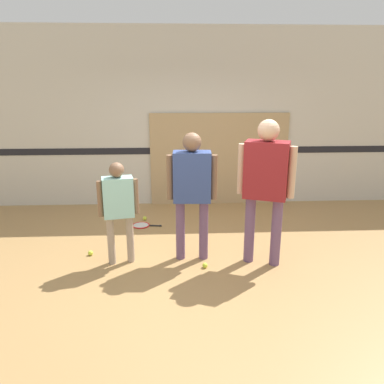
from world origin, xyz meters
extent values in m
plane|color=#A87F4C|center=(0.00, 0.00, 0.00)|extent=(16.00, 16.00, 0.00)
cube|color=beige|center=(0.00, 2.60, 1.60)|extent=(16.00, 0.06, 3.20)
cube|color=black|center=(0.00, 2.56, 1.02)|extent=(16.00, 0.01, 0.12)
cube|color=tan|center=(0.59, 2.54, 0.86)|extent=(2.56, 0.05, 1.71)
cylinder|color=#6B4C70|center=(-0.18, 0.22, 0.40)|extent=(0.12, 0.12, 0.80)
cylinder|color=#6B4C70|center=(0.12, 0.21, 0.40)|extent=(0.12, 0.12, 0.80)
cube|color=#334784|center=(-0.03, 0.21, 1.12)|extent=(0.48, 0.28, 0.63)
sphere|color=brown|center=(-0.03, 0.21, 1.55)|extent=(0.23, 0.23, 0.23)
cylinder|color=brown|center=(-0.30, 0.23, 1.11)|extent=(0.08, 0.08, 0.57)
cylinder|color=brown|center=(0.25, 0.20, 1.11)|extent=(0.08, 0.08, 0.57)
cylinder|color=tan|center=(-1.06, 0.11, 0.32)|extent=(0.09, 0.09, 0.64)
cylinder|color=tan|center=(-0.83, 0.16, 0.32)|extent=(0.09, 0.09, 0.64)
cube|color=#99D8D1|center=(-0.95, 0.14, 0.89)|extent=(0.40, 0.27, 0.50)
sphere|color=brown|center=(-0.95, 0.14, 1.23)|extent=(0.19, 0.19, 0.19)
cylinder|color=brown|center=(-1.16, 0.09, 0.88)|extent=(0.07, 0.07, 0.45)
cylinder|color=brown|center=(-0.73, 0.18, 0.88)|extent=(0.07, 0.07, 0.45)
cylinder|color=#6B4C70|center=(1.02, -0.02, 0.44)|extent=(0.13, 0.13, 0.88)
cylinder|color=#6B4C70|center=(0.71, 0.10, 0.44)|extent=(0.13, 0.13, 0.88)
cube|color=maroon|center=(0.86, 0.04, 1.23)|extent=(0.58, 0.45, 0.70)
sphere|color=#DBAD89|center=(0.86, 0.04, 1.71)|extent=(0.26, 0.26, 0.26)
cylinder|color=#DBAD89|center=(1.15, -0.06, 1.22)|extent=(0.09, 0.09, 0.63)
cylinder|color=#DBAD89|center=(0.58, 0.15, 1.22)|extent=(0.09, 0.09, 0.63)
torus|color=red|center=(-0.80, 1.41, 0.01)|extent=(0.32, 0.32, 0.02)
cylinder|color=silver|center=(-0.80, 1.41, 0.01)|extent=(0.25, 0.25, 0.01)
cylinder|color=black|center=(-0.57, 1.38, 0.01)|extent=(0.20, 0.05, 0.02)
sphere|color=black|center=(-0.48, 1.36, 0.01)|extent=(0.03, 0.03, 0.03)
sphere|color=#CCE038|center=(0.12, -0.07, 0.03)|extent=(0.07, 0.07, 0.07)
sphere|color=#CCE038|center=(-0.76, 1.67, 0.03)|extent=(0.07, 0.07, 0.07)
sphere|color=#CCE038|center=(-1.40, 0.36, 0.03)|extent=(0.07, 0.07, 0.07)
camera|label=1|loc=(-0.25, -4.31, 2.26)|focal=35.00mm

